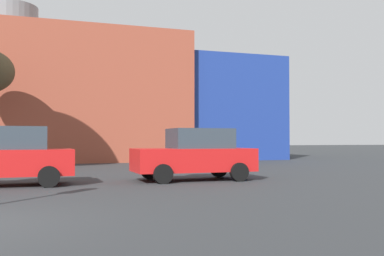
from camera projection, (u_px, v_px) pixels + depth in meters
name	position (u px, v px, depth m)	size (l,w,h in m)	color
building_backdrop	(7.00, 100.00, 31.30)	(38.61, 10.95, 10.70)	#9E4733
parked_car_2	(4.00, 156.00, 14.17)	(4.29, 2.10, 1.86)	red
parked_car_3	(195.00, 154.00, 16.21)	(4.26, 2.09, 1.85)	red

